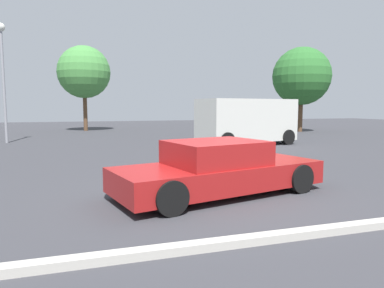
{
  "coord_description": "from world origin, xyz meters",
  "views": [
    {
      "loc": [
        -2.69,
        -7.08,
        1.91
      ],
      "look_at": [
        0.11,
        1.91,
        0.9
      ],
      "focal_mm": 32.7,
      "sensor_mm": 36.0,
      "label": 1
    }
  ],
  "objects": [
    {
      "name": "ground_plane",
      "position": [
        0.0,
        0.0,
        0.0
      ],
      "size": [
        80.0,
        80.0,
        0.0
      ],
      "primitive_type": "plane",
      "color": "#38383D"
    },
    {
      "name": "tree_back_center",
      "position": [
        -2.49,
        21.91,
        4.58
      ],
      "size": [
        4.06,
        4.06,
        6.63
      ],
      "color": "brown",
      "rests_on": "ground_plane"
    },
    {
      "name": "sedan_foreground",
      "position": [
        0.09,
        -0.1,
        0.55
      ],
      "size": [
        4.9,
        2.77,
        1.18
      ],
      "rotation": [
        0.0,
        0.0,
        0.23
      ],
      "color": "maroon",
      "rests_on": "ground_plane"
    },
    {
      "name": "dog",
      "position": [
        2.49,
        1.82,
        0.27
      ],
      "size": [
        0.62,
        0.33,
        0.44
      ],
      "rotation": [
        0.0,
        0.0,
        2.94
      ],
      "color": "white",
      "rests_on": "ground_plane"
    },
    {
      "name": "tree_back_left",
      "position": [
        13.18,
        15.97,
        4.18
      ],
      "size": [
        4.34,
        4.34,
        6.36
      ],
      "color": "brown",
      "rests_on": "ground_plane"
    },
    {
      "name": "van_white",
      "position": [
        5.12,
        8.77,
        1.23
      ],
      "size": [
        5.22,
        3.03,
        2.28
      ],
      "rotation": [
        0.0,
        0.0,
        3.35
      ],
      "color": "silver",
      "rests_on": "ground_plane"
    },
    {
      "name": "parking_curb",
      "position": [
        0.0,
        -2.84,
        0.06
      ],
      "size": [
        9.79,
        0.2,
        0.12
      ],
      "primitive_type": "cube",
      "color": "#B7B2A8",
      "rests_on": "ground_plane"
    },
    {
      "name": "light_post_near",
      "position": [
        -6.57,
        13.4,
        4.21
      ],
      "size": [
        0.44,
        0.44,
        6.17
      ],
      "color": "gray",
      "rests_on": "ground_plane"
    }
  ]
}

